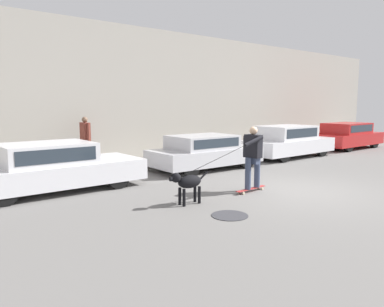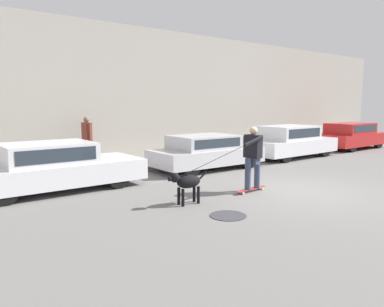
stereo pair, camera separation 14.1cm
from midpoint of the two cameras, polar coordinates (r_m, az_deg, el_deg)
ground_plane at (r=10.13m, az=15.63°, el=-5.49°), size 36.00×36.00×0.00m
back_wall at (r=14.95m, az=-5.87°, el=8.75°), size 32.00×0.30×5.10m
sidewalk_curb at (r=14.22m, az=-3.42°, el=-1.21°), size 30.00×1.81×0.14m
parked_car_0 at (r=10.30m, az=-20.02°, el=-2.03°), size 4.49×1.85×1.26m
parked_car_1 at (r=12.87m, az=2.47°, el=0.21°), size 3.99×1.86×1.18m
parked_car_2 at (r=16.21m, az=14.90°, el=1.72°), size 4.25×1.82×1.33m
parked_car_3 at (r=20.34m, az=23.26°, el=2.47°), size 4.12×1.72×1.29m
dog at (r=8.36m, az=-0.34°, el=-4.43°), size 1.05×0.32×0.76m
skateboarder at (r=9.63m, az=9.62°, el=-0.25°), size 2.88×0.63×1.67m
pedestrian_with_bag at (r=12.95m, az=-15.43°, el=2.11°), size 0.21×0.67×1.68m
manhole_cover at (r=7.68m, az=6.05°, el=-9.39°), size 0.74×0.74×0.01m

